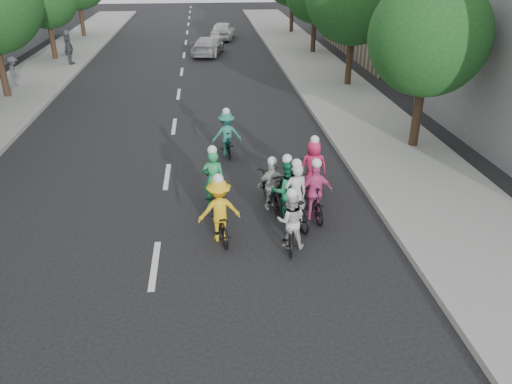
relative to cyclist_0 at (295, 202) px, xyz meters
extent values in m
plane|color=black|center=(-3.57, -1.68, -0.61)|extent=(120.00, 120.00, 0.00)
cube|color=#999993|center=(-9.62, 8.32, -0.52)|extent=(0.18, 80.00, 0.18)
cube|color=gray|center=(4.43, 8.32, -0.53)|extent=(4.00, 80.00, 0.15)
cube|color=#999993|center=(2.48, 8.32, -0.52)|extent=(0.18, 80.00, 0.18)
cylinder|color=black|center=(-11.77, 13.32, 0.64)|extent=(0.32, 0.32, 2.48)
cylinder|color=black|center=(-11.77, 22.32, 0.53)|extent=(0.32, 0.32, 2.27)
cylinder|color=black|center=(-11.77, 31.32, 0.64)|extent=(0.32, 0.32, 2.48)
cylinder|color=black|center=(5.23, 4.92, 0.53)|extent=(0.32, 0.32, 2.27)
sphere|color=#194B1B|center=(5.23, 4.92, 3.37)|extent=(4.00, 4.00, 4.00)
cylinder|color=black|center=(5.23, 13.92, 0.64)|extent=(0.32, 0.32, 2.48)
cylinder|color=black|center=(5.23, 22.92, 0.53)|extent=(0.32, 0.32, 2.27)
cylinder|color=black|center=(5.23, 31.92, 0.64)|extent=(0.32, 0.32, 2.48)
imported|color=black|center=(0.00, 0.02, -0.09)|extent=(1.05, 2.05, 1.03)
imported|color=silver|center=(0.00, -0.08, 0.25)|extent=(0.69, 0.52, 1.71)
sphere|color=white|center=(0.00, -0.08, 1.12)|extent=(0.26, 0.26, 0.26)
imported|color=black|center=(-0.21, 0.27, -0.05)|extent=(0.80, 1.91, 1.11)
imported|color=#1C8052|center=(-0.21, 0.17, 0.27)|extent=(0.94, 0.78, 1.75)
sphere|color=white|center=(-0.21, 0.17, 1.16)|extent=(0.26, 0.26, 0.26)
imported|color=black|center=(-2.01, -0.55, -0.15)|extent=(0.89, 1.80, 0.91)
imported|color=yellow|center=(-2.01, -0.65, 0.22)|extent=(1.15, 0.79, 1.65)
sphere|color=white|center=(-2.01, -0.65, 1.06)|extent=(0.26, 0.26, 0.26)
imported|color=black|center=(0.57, 0.25, -0.11)|extent=(0.63, 1.68, 0.99)
imported|color=#EE54A1|center=(0.57, 0.15, 0.20)|extent=(0.98, 0.49, 1.61)
sphere|color=white|center=(0.57, 0.15, 1.02)|extent=(0.26, 0.26, 0.26)
imported|color=black|center=(0.84, 1.83, -0.16)|extent=(0.63, 1.70, 0.89)
imported|color=#D42254|center=(0.84, 1.73, 0.22)|extent=(0.82, 0.55, 1.65)
sphere|color=white|center=(0.84, 1.73, 1.07)|extent=(0.26, 0.26, 0.26)
imported|color=black|center=(-2.10, 1.14, -0.16)|extent=(0.48, 1.50, 0.89)
imported|color=#2A9D59|center=(-2.10, 1.04, 0.26)|extent=(0.65, 0.44, 1.73)
sphere|color=white|center=(-2.10, 1.04, 1.14)|extent=(0.26, 0.26, 0.26)
imported|color=black|center=(-0.30, -1.08, -0.16)|extent=(0.81, 1.76, 0.89)
imported|color=silver|center=(-0.30, -1.18, 0.11)|extent=(0.76, 0.63, 1.43)
sphere|color=white|center=(-0.30, -1.18, 0.84)|extent=(0.26, 0.26, 0.26)
imported|color=black|center=(-1.55, 5.00, -0.15)|extent=(0.60, 1.57, 0.92)
imported|color=#297D6F|center=(-1.55, 4.90, 0.19)|extent=(1.09, 0.70, 1.59)
sphere|color=white|center=(-1.55, 4.90, 1.01)|extent=(0.26, 0.26, 0.26)
imported|color=black|center=(-0.50, 0.93, -0.11)|extent=(0.90, 1.95, 0.99)
imported|color=silver|center=(-0.50, 0.83, 0.10)|extent=(0.87, 0.46, 1.42)
sphere|color=white|center=(-0.50, 0.83, 0.84)|extent=(0.26, 0.26, 0.26)
imported|color=#BBBAC0|center=(-1.93, 23.16, 0.00)|extent=(2.50, 4.46, 1.22)
imported|color=white|center=(-0.65, 29.44, 0.08)|extent=(2.29, 4.23, 1.37)
imported|color=#535561|center=(-11.95, 15.28, 0.28)|extent=(0.90, 1.10, 1.48)
imported|color=#474853|center=(-10.35, 20.41, 0.36)|extent=(0.64, 1.03, 1.63)
imported|color=#44444F|center=(-11.23, 23.74, 0.33)|extent=(0.70, 0.88, 1.57)
camera|label=1|loc=(-2.20, -11.49, 6.05)|focal=35.00mm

